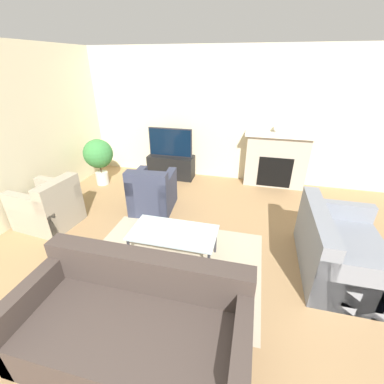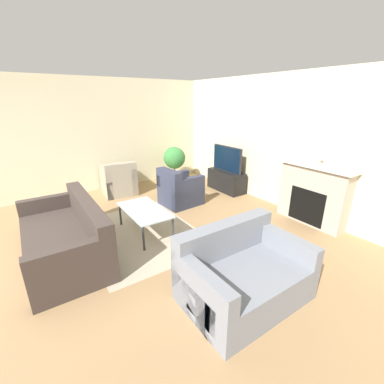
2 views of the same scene
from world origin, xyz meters
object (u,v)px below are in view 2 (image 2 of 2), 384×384
Objects in this scene: couch_loveseat at (242,275)px; mantel_clock at (317,157)px; coffee_table at (144,212)px; tv at (227,159)px; armchair_accent at (179,191)px; armchair_by_window at (119,182)px; couch_sectional at (67,238)px; potted_plant at (174,159)px.

couch_loveseat is 2.73m from mantel_clock.
tv is at bearing 108.75° from coffee_table.
couch_loveseat and armchair_accent have the same top height.
coffee_table is at bearing 118.47° from armchair_accent.
armchair_by_window is at bearing 89.86° from couch_loveseat.
mantel_clock is at bearing 16.73° from couch_loveseat.
tv reaches higher than couch_sectional.
armchair_accent is (1.43, 0.86, 0.00)m from armchair_by_window.
tv is 1.54m from potted_plant.
potted_plant is at bearing 125.69° from couch_sectional.
mantel_clock is at bearing 64.22° from coffee_table.
couch_sectional is 3.90m from potted_plant.
potted_plant is 3.71m from mantel_clock.
couch_loveseat is 2.09m from coffee_table.
couch_sectional is 1.80× the size of coffee_table.
armchair_by_window is at bearing -88.28° from potted_plant.
potted_plant is at bearing -152.09° from tv.
mantel_clock is at bearing 3.14° from tv.
potted_plant is at bearing -166.81° from mantel_clock.
potted_plant is (-1.48, 0.75, 0.34)m from armchair_accent.
armchair_accent is (-0.79, 2.41, 0.02)m from couch_sectional.
armchair_accent is at bearing -142.85° from mantel_clock.
couch_loveseat is at bearing 36.98° from couch_sectional.
armchair_accent is (0.13, -1.46, -0.52)m from tv.
armchair_accent is 4.04× the size of mantel_clock.
coffee_table is (-2.06, -0.29, 0.10)m from couch_loveseat.
tv is 0.86× the size of coffee_table.
couch_loveseat is (2.95, -2.33, -0.53)m from tv.
potted_plant is at bearing -172.63° from armchair_by_window.
armchair_by_window is (-4.25, 0.01, 0.01)m from couch_loveseat.
couch_sectional is at bearing -76.66° from tv.
mantel_clock is at bearing -147.54° from armchair_accent.
tv is 4.01m from couch_sectional.
couch_sectional and armchair_by_window have the same top height.
couch_loveseat is 2.96m from armchair_accent.
couch_sectional is 2.36× the size of armchair_accent.
armchair_accent is at bearing -84.92° from tv.
coffee_table is 2.95m from potted_plant.
tv reaches higher than armchair_accent.
couch_loveseat is (2.04, 1.53, 0.00)m from couch_sectional.
mantel_clock reaches higher than coffee_table.
armchair_by_window is 1.64m from potted_plant.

